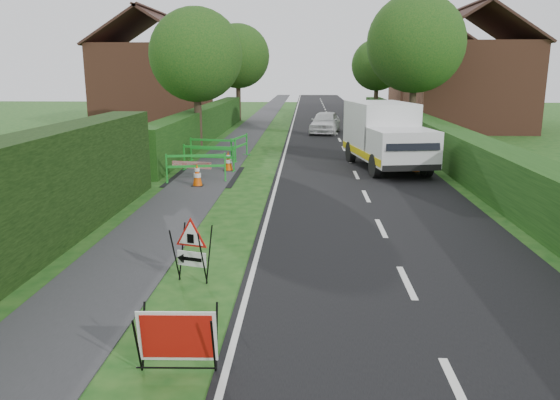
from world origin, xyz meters
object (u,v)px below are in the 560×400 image
object	(u,v)px
red_rect_sign	(177,337)
triangle_sign	(190,245)
hatchback_car	(325,122)
works_van	(386,134)

from	to	relation	value
red_rect_sign	triangle_sign	distance (m)	3.05
hatchback_car	works_van	bearing A→B (deg)	-71.95
triangle_sign	works_van	size ratio (longest dim) A/B	0.18
red_rect_sign	hatchback_car	distance (m)	27.77
red_rect_sign	hatchback_car	size ratio (longest dim) A/B	0.25
red_rect_sign	triangle_sign	bearing A→B (deg)	96.87
triangle_sign	hatchback_car	world-z (taller)	hatchback_car
works_van	hatchback_car	xyz separation A→B (m)	(-1.95, 12.30, -0.66)
hatchback_car	triangle_sign	bearing A→B (deg)	-88.42
red_rect_sign	triangle_sign	world-z (taller)	triangle_sign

